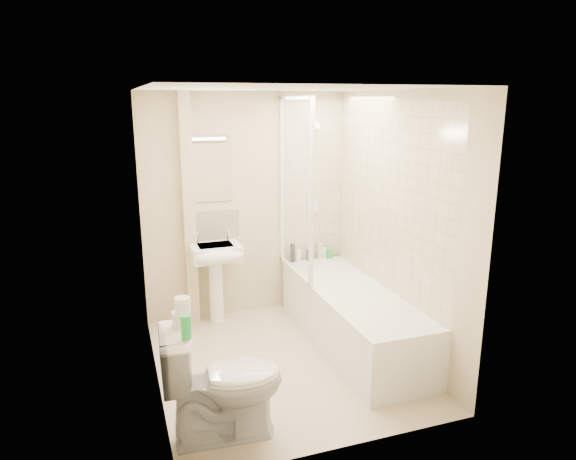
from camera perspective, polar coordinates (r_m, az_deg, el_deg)
name	(u,v)px	position (r m, az deg, el deg)	size (l,w,h in m)	color
floor	(283,362)	(4.81, -0.55, -14.45)	(2.50, 2.50, 0.00)	beige
wall_back	(246,206)	(5.53, -4.69, 2.64)	(2.20, 0.02, 2.40)	beige
wall_left	(150,246)	(4.16, -15.13, -1.75)	(0.02, 2.50, 2.40)	beige
wall_right	(396,224)	(4.81, 11.94, 0.60)	(0.02, 2.50, 2.40)	beige
ceiling	(282,88)	(4.22, -0.63, 15.47)	(2.20, 2.50, 0.02)	white
tile_back	(312,182)	(5.71, 2.64, 5.34)	(0.70, 0.01, 1.75)	beige
tile_right	(389,198)	(4.87, 11.14, 3.52)	(0.01, 2.10, 1.75)	beige
pipe_boxing	(189,211)	(5.36, -10.96, 2.04)	(0.12, 0.12, 2.40)	beige
splashback	(211,225)	(5.48, -8.55, 0.59)	(0.60, 0.01, 0.30)	beige
mirror	(209,173)	(5.37, -8.76, 6.30)	(0.46, 0.01, 0.60)	white
strip_light	(208,137)	(5.31, -8.87, 10.22)	(0.42, 0.07, 0.07)	silver
bathtub	(352,316)	(5.05, 7.15, -9.43)	(0.70, 2.10, 0.55)	white
shower_screen	(295,188)	(5.17, 0.82, 4.70)	(0.04, 0.92, 1.80)	white
shower_fixture	(313,172)	(5.65, 2.80, 6.48)	(0.10, 0.16, 0.99)	white
pedestal_sink	(216,262)	(5.36, -7.96, -3.50)	(0.51, 0.47, 0.98)	white
bottle_black_a	(293,253)	(5.72, 0.51, -2.56)	(0.05, 0.05, 0.21)	black
bottle_white_a	(298,255)	(5.76, 1.16, -2.83)	(0.06, 0.06, 0.14)	white
bottle_blue	(308,255)	(5.80, 2.29, -2.76)	(0.05, 0.05, 0.13)	#121350
bottle_cream	(320,251)	(5.84, 3.60, -2.35)	(0.06, 0.06, 0.18)	beige
bottle_white_b	(324,253)	(5.87, 4.03, -2.54)	(0.05, 0.05, 0.13)	silver
bottle_green	(330,254)	(5.90, 4.65, -2.64)	(0.07, 0.07, 0.10)	green
toilet	(223,382)	(3.73, -7.22, -16.38)	(0.85, 0.52, 0.84)	white
toilet_roll_lower	(181,318)	(3.57, -11.82, -9.59)	(0.12, 0.12, 0.10)	white
toilet_roll_upper	(183,305)	(3.50, -11.63, -8.21)	(0.10, 0.10, 0.11)	white
green_bottle	(186,327)	(3.36, -11.25, -10.53)	(0.07, 0.07, 0.16)	green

